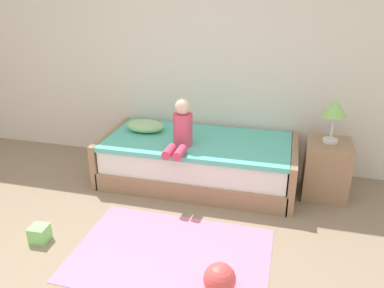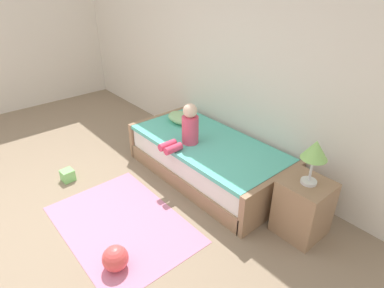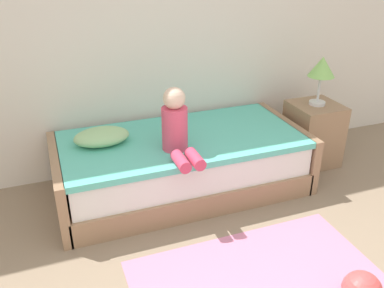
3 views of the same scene
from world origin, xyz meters
name	(u,v)px [view 2 (image 2 of 3)]	position (x,y,z in m)	size (l,w,h in m)	color
ground_plane	(40,232)	(0.00, 0.00, 0.00)	(9.20, 9.20, 0.00)	gray
wall_rear	(226,50)	(0.00, 2.60, 1.45)	(7.20, 0.10, 2.90)	silver
bed	(207,159)	(0.35, 2.00, 0.25)	(2.11, 1.00, 0.50)	#997556
nightstand	(303,208)	(1.70, 2.04, 0.30)	(0.44, 0.44, 0.60)	#997556
table_lamp	(315,152)	(1.70, 2.04, 0.94)	(0.24, 0.24, 0.45)	silver
child_figure	(187,128)	(0.23, 1.77, 0.70)	(0.20, 0.51, 0.50)	#E04C6B
pillow	(181,118)	(-0.29, 2.10, 0.56)	(0.44, 0.30, 0.13)	#99CC8C
toy_ball	(115,258)	(0.90, 0.39, 0.12)	(0.24, 0.24, 0.24)	#E54C4C
area_rug	(122,224)	(0.44, 0.70, 0.00)	(1.60, 1.10, 0.01)	pink
toy_block	(68,175)	(-0.70, 0.58, 0.07)	(0.15, 0.15, 0.15)	#7FD872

